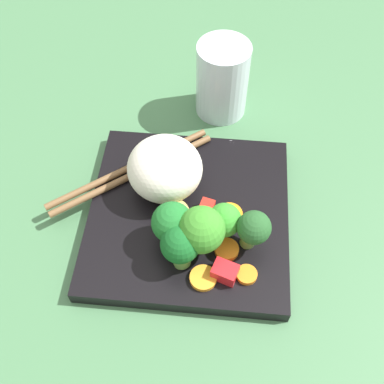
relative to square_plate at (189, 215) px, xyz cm
name	(u,v)px	position (x,y,z in cm)	size (l,w,h in cm)	color
ground_plane	(189,224)	(0.00, 0.00, -1.98)	(110.00, 110.00, 2.00)	#427249
square_plate	(189,215)	(0.00, 0.00, 0.00)	(23.92, 23.92, 1.97)	black
rice_mound	(165,168)	(3.29, -3.35, 4.53)	(8.97, 9.06, 7.09)	silver
broccoli_floret_0	(201,230)	(-2.07, 4.96, 5.32)	(5.21, 5.21, 7.08)	#609949
broccoli_floret_1	(172,223)	(1.24, 4.06, 4.66)	(4.67, 4.67, 6.09)	#52903F
broccoli_floret_2	(254,229)	(-7.65, 3.63, 4.54)	(3.80, 3.80, 5.95)	#62913F
broccoli_floret_3	(224,221)	(-4.38, 2.60, 3.89)	(3.89, 3.89, 5.07)	#64A54F
broccoli_floret_4	(182,245)	(-0.17, 6.56, 4.39)	(4.36, 4.36, 6.01)	#60933E
carrot_slice_0	(227,250)	(-5.01, 4.79, 1.33)	(2.77, 2.77, 0.69)	orange
carrot_slice_1	(230,214)	(-4.95, -0.09, 1.26)	(3.07, 3.07, 0.56)	orange
carrot_slice_2	(194,228)	(-1.01, 2.36, 1.19)	(3.18, 3.18, 0.41)	orange
carrot_slice_3	(247,275)	(-7.47, 7.57, 1.28)	(2.33, 2.33, 0.60)	orange
carrot_slice_4	(203,278)	(-2.77, 8.58, 1.28)	(3.00, 3.00, 0.59)	orange
pepper_chunk_0	(206,212)	(-2.11, 0.31, 1.79)	(2.21, 1.60, 1.61)	red
pepper_chunk_1	(225,272)	(-5.06, 7.83, 1.86)	(2.72, 2.07, 1.76)	red
chicken_piece_0	(178,213)	(1.11, 1.32, 2.31)	(3.66, 2.95, 2.66)	tan
chopstick_pair	(131,171)	(7.96, -4.73, 1.41)	(18.87, 16.13, 0.86)	brown
drinking_glass	(222,80)	(-2.04, -19.62, 4.47)	(7.23, 7.23, 10.91)	silver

